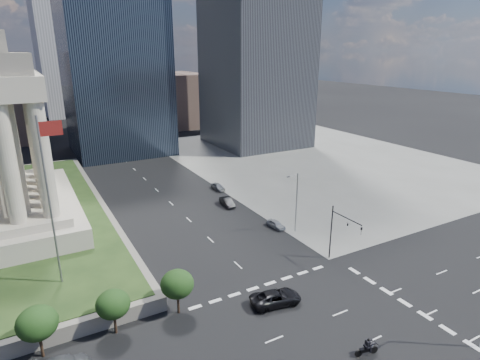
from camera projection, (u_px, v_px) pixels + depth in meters
ground at (112, 148)px, 122.10m from camera, size 500.00×500.00×0.00m
sidewalk_ne at (314, 159)px, 110.15m from camera, size 68.00×90.00×0.03m
flagpole at (50, 194)px, 44.79m from camera, size 2.52×0.24×20.00m
midrise_glass at (112, 44)px, 109.64m from camera, size 26.00×26.00×60.00m
building_filler_ne at (175, 99)px, 158.78m from camera, size 20.00×30.00×20.00m
traffic_signal_ne at (341, 229)px, 54.54m from camera, size 0.30×5.74×8.00m
street_lamp_north at (296, 199)px, 64.19m from camera, size 2.13×0.22×10.00m
pickup_truck at (276, 298)px, 46.82m from camera, size 3.76×6.43×1.68m
parked_sedan_near at (276, 224)px, 67.13m from camera, size 3.91×1.94×1.28m
parked_sedan_mid at (227, 202)px, 76.67m from camera, size 2.05×4.85×1.56m
parked_sedan_far at (218, 187)px, 85.45m from camera, size 4.22×1.78×1.42m
motorcycle_lead at (367, 347)px, 38.91m from camera, size 2.64×1.20×1.90m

